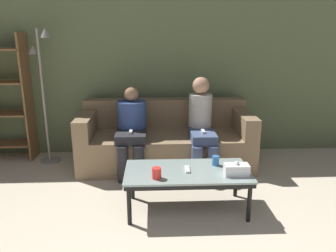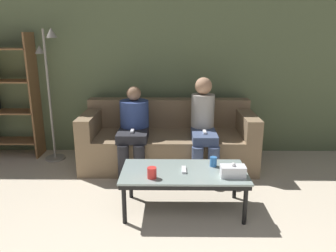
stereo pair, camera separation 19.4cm
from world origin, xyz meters
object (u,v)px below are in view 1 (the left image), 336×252
couch (166,141)px  game_remote (187,169)px  coffee_table (187,174)px  cup_near_left (157,173)px  tissue_box (236,169)px  seated_person_mid_left (201,124)px  standing_lamp (44,83)px  cup_near_right (216,161)px  seated_person_left_end (132,127)px

couch → game_remote: 1.19m
coffee_table → cup_near_left: bearing=-150.5°
cup_near_left → tissue_box: tissue_box is taller
cup_near_left → game_remote: cup_near_left is taller
coffee_table → seated_person_mid_left: (0.26, 0.94, 0.23)m
coffee_table → standing_lamp: bearing=141.7°
cup_near_right → seated_person_left_end: size_ratio=0.09×
tissue_box → standing_lamp: size_ratio=0.13×
tissue_box → coffee_table: bearing=164.5°
cup_near_right → coffee_table: bearing=-158.4°
tissue_box → cup_near_left: bearing=-176.6°
coffee_table → game_remote: game_remote is taller
cup_near_left → game_remote: bearing=29.5°
cup_near_right → standing_lamp: bearing=148.4°
tissue_box → game_remote: (-0.43, 0.12, -0.04)m
seated_person_left_end → game_remote: bearing=-59.3°
game_remote → seated_person_left_end: bearing=120.7°
tissue_box → standing_lamp: (-2.11, 1.44, 0.59)m
couch → cup_near_left: size_ratio=21.55×
seated_person_left_end → cup_near_left: bearing=-75.8°
cup_near_left → tissue_box: (0.72, 0.04, 0.00)m
seated_person_left_end → coffee_table: bearing=-59.3°
couch → tissue_box: 1.43m
seated_person_mid_left → couch: bearing=150.7°
cup_near_right → seated_person_mid_left: seated_person_mid_left is taller
standing_lamp → seated_person_mid_left: bearing=-11.1°
cup_near_left → seated_person_mid_left: seated_person_mid_left is taller
seated_person_mid_left → standing_lamp: bearing=168.9°
game_remote → tissue_box: bearing=-15.5°
cup_near_right → standing_lamp: standing_lamp is taller
cup_near_left → tissue_box: bearing=3.4°
coffee_table → seated_person_mid_left: 1.00m
standing_lamp → seated_person_left_end: bearing=-17.9°
game_remote → seated_person_mid_left: bearing=74.3°
cup_near_left → cup_near_right: size_ratio=1.06×
standing_lamp → coffee_table: bearing=-38.3°
cup_near_left → seated_person_left_end: bearing=104.2°
seated_person_mid_left → cup_near_left: bearing=-116.6°
standing_lamp → seated_person_mid_left: (1.94, -0.38, -0.45)m
seated_person_left_end → couch: bearing=26.7°
coffee_table → standing_lamp: standing_lamp is taller
coffee_table → seated_person_left_end: size_ratio=1.13×
tissue_box → standing_lamp: 2.62m
game_remote → standing_lamp: size_ratio=0.09×
game_remote → standing_lamp: (-1.67, 1.32, 0.63)m
game_remote → seated_person_left_end: size_ratio=0.15×
cup_near_left → seated_person_left_end: (-0.29, 1.13, 0.11)m
coffee_table → cup_near_right: size_ratio=12.46×
tissue_box → game_remote: 0.45m
coffee_table → tissue_box: 0.46m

